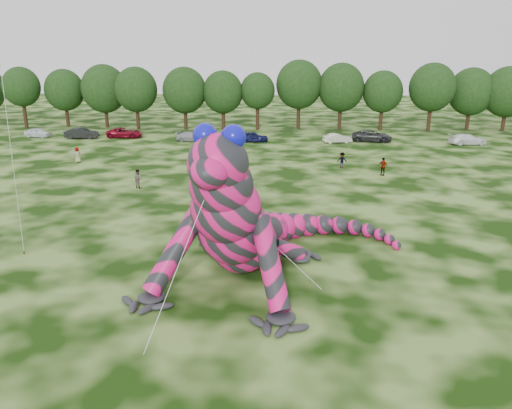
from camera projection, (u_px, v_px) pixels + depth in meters
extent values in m
plane|color=#16330A|center=(171.00, 320.00, 23.04)|extent=(240.00, 240.00, 0.00)
cylinder|color=silver|center=(6.00, 111.00, 26.48)|extent=(0.02, 0.02, 18.00)
cylinder|color=#382314|center=(24.00, 252.00, 30.43)|extent=(0.08, 0.08, 0.24)
imported|color=white|center=(38.00, 133.00, 70.68)|extent=(4.00, 2.17, 1.29)
imported|color=black|center=(82.00, 133.00, 69.57)|extent=(4.69, 1.88, 1.51)
imported|color=maroon|center=(125.00, 133.00, 70.37)|extent=(5.02, 2.35, 1.39)
imported|color=#A2A6AB|center=(192.00, 137.00, 67.67)|extent=(4.54, 2.34, 1.26)
imported|color=#131544|center=(253.00, 137.00, 67.03)|extent=(4.29, 2.32, 1.39)
imported|color=beige|center=(337.00, 138.00, 66.44)|extent=(3.96, 2.05, 1.24)
imported|color=#29292C|center=(372.00, 136.00, 67.34)|extent=(5.64, 3.11, 1.50)
imported|color=white|center=(468.00, 139.00, 65.21)|extent=(4.99, 2.53, 1.39)
imported|color=gray|center=(342.00, 160.00, 52.41)|extent=(1.15, 0.79, 1.63)
imported|color=gray|center=(138.00, 179.00, 44.74)|extent=(1.05, 1.00, 1.72)
imported|color=gray|center=(383.00, 166.00, 49.22)|extent=(1.09, 0.99, 1.78)
imported|color=gray|center=(77.00, 155.00, 54.74)|extent=(1.00, 0.96, 1.72)
imported|color=gray|center=(247.00, 189.00, 41.29)|extent=(1.06, 1.71, 1.76)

